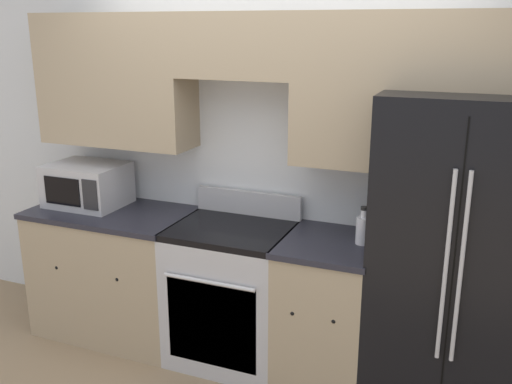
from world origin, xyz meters
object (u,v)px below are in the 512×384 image
at_px(bottle, 363,229).
at_px(oven_range, 232,293).
at_px(refrigerator, 457,257).
at_px(microwave, 87,185).

bearing_deg(bottle, oven_range, -177.52).
bearing_deg(refrigerator, oven_range, -177.38).
distance_m(oven_range, bottle, 0.99).
bearing_deg(oven_range, refrigerator, 2.62).
distance_m(refrigerator, microwave, 2.48).
height_order(oven_range, microwave, microwave).
relative_size(oven_range, refrigerator, 0.59).
height_order(refrigerator, microwave, refrigerator).
distance_m(oven_range, refrigerator, 1.42).
height_order(refrigerator, bottle, refrigerator).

